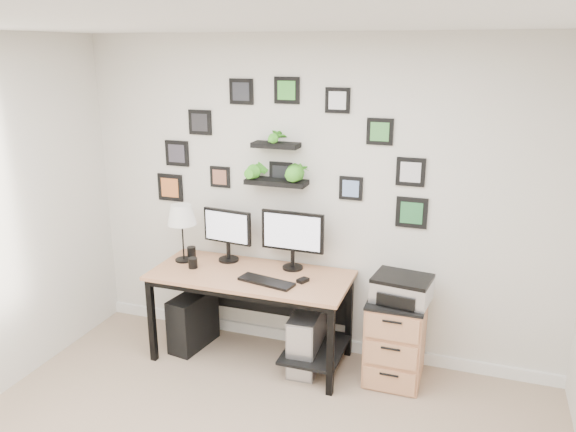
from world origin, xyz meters
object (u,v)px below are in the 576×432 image
at_px(monitor_right, 292,235).
at_px(printer, 402,289).
at_px(table_lamp, 182,216).
at_px(pc_tower_black, 193,320).
at_px(desk, 256,287).
at_px(pc_tower_grey, 307,340).
at_px(file_cabinet, 396,338).
at_px(mug, 193,263).
at_px(monitor_left, 227,231).

distance_m(monitor_right, printer, 0.96).
xyz_separation_m(table_lamp, pc_tower_black, (0.09, -0.07, -0.91)).
distance_m(desk, pc_tower_grey, 0.58).
distance_m(desk, file_cabinet, 1.17).
bearing_deg(printer, monitor_right, 171.11).
height_order(file_cabinet, printer, printer).
height_order(mug, printer, printer).
bearing_deg(mug, monitor_right, 17.51).
height_order(monitor_left, file_cabinet, monitor_left).
bearing_deg(pc_tower_grey, monitor_right, 133.50).
height_order(pc_tower_black, printer, printer).
relative_size(monitor_right, printer, 1.16).
height_order(table_lamp, mug, table_lamp).
distance_m(desk, pc_tower_black, 0.70).
bearing_deg(printer, table_lamp, 179.40).
height_order(desk, mug, mug).
distance_m(table_lamp, file_cabinet, 1.98).
relative_size(desk, file_cabinet, 2.39).
bearing_deg(printer, pc_tower_black, -178.45).
distance_m(table_lamp, printer, 1.88).
distance_m(monitor_right, file_cabinet, 1.13).
bearing_deg(printer, desk, -178.47).
bearing_deg(monitor_left, monitor_right, 0.45).
xyz_separation_m(desk, monitor_left, (-0.32, 0.17, 0.39)).
xyz_separation_m(monitor_right, pc_tower_black, (-0.84, -0.19, -0.80)).
relative_size(monitor_left, monitor_right, 0.86).
xyz_separation_m(monitor_right, mug, (-0.78, -0.25, -0.25)).
distance_m(pc_tower_black, file_cabinet, 1.72).
xyz_separation_m(monitor_left, file_cabinet, (1.45, -0.11, -0.68)).
bearing_deg(desk, file_cabinet, 2.95).
distance_m(monitor_left, pc_tower_black, 0.84).
xyz_separation_m(monitor_right, file_cabinet, (0.88, -0.11, -0.70)).
relative_size(mug, pc_tower_grey, 0.17).
bearing_deg(mug, desk, 7.85).
height_order(table_lamp, pc_tower_grey, table_lamp).
height_order(pc_tower_black, pc_tower_grey, pc_tower_grey).
bearing_deg(file_cabinet, pc_tower_black, -177.51).
height_order(monitor_left, pc_tower_black, monitor_left).
height_order(monitor_left, mug, monitor_left).
xyz_separation_m(desk, table_lamp, (-0.68, 0.05, 0.52)).
bearing_deg(monitor_left, pc_tower_grey, -14.42).
height_order(desk, pc_tower_grey, desk).
bearing_deg(mug, table_lamp, 140.96).
xyz_separation_m(monitor_right, printer, (0.91, -0.14, -0.27)).
bearing_deg(file_cabinet, monitor_left, 175.67).
relative_size(desk, monitor_left, 3.57).
height_order(monitor_right, printer, monitor_right).
xyz_separation_m(mug, pc_tower_grey, (0.97, 0.05, -0.55)).
xyz_separation_m(monitor_right, table_lamp, (-0.93, -0.12, 0.11)).
height_order(monitor_left, monitor_right, monitor_right).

